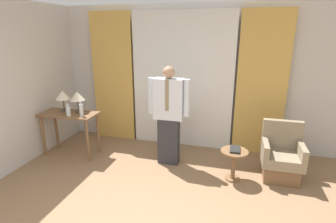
# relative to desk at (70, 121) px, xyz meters

# --- Properties ---
(wall_back) EXTENTS (10.00, 0.06, 2.70)m
(wall_back) POSITION_rel_desk_xyz_m (1.87, 1.09, 0.70)
(wall_back) COLOR beige
(wall_back) RESTS_ON ground_plane
(curtain_sheer_center) EXTENTS (1.94, 0.06, 2.58)m
(curtain_sheer_center) POSITION_rel_desk_xyz_m (1.87, 0.96, 0.64)
(curtain_sheer_center) COLOR white
(curtain_sheer_center) RESTS_ON ground_plane
(curtain_drape_left) EXTENTS (0.86, 0.06, 2.58)m
(curtain_drape_left) POSITION_rel_desk_xyz_m (0.43, 0.96, 0.64)
(curtain_drape_left) COLOR gold
(curtain_drape_left) RESTS_ON ground_plane
(curtain_drape_right) EXTENTS (0.86, 0.06, 2.58)m
(curtain_drape_right) POSITION_rel_desk_xyz_m (3.31, 0.96, 0.64)
(curtain_drape_right) COLOR gold
(curtain_drape_right) RESTS_ON ground_plane
(desk) EXTENTS (1.03, 0.48, 0.80)m
(desk) POSITION_rel_desk_xyz_m (0.00, 0.00, 0.00)
(desk) COLOR brown
(desk) RESTS_ON ground_plane
(table_lamp_left) EXTENTS (0.26, 0.26, 0.39)m
(table_lamp_left) POSITION_rel_desk_xyz_m (-0.15, 0.09, 0.44)
(table_lamp_left) COLOR #4C4238
(table_lamp_left) RESTS_ON desk
(table_lamp_right) EXTENTS (0.26, 0.26, 0.39)m
(table_lamp_right) POSITION_rel_desk_xyz_m (0.15, 0.09, 0.44)
(table_lamp_right) COLOR #4C4238
(table_lamp_right) RESTS_ON desk
(bottle_near_edge) EXTENTS (0.07, 0.07, 0.27)m
(bottle_near_edge) POSITION_rel_desk_xyz_m (0.34, -0.11, 0.26)
(bottle_near_edge) COLOR silver
(bottle_near_edge) RESTS_ON desk
(bottle_by_lamp) EXTENTS (0.08, 0.08, 0.22)m
(bottle_by_lamp) POSITION_rel_desk_xyz_m (0.10, -0.15, 0.24)
(bottle_by_lamp) COLOR silver
(bottle_by_lamp) RESTS_ON desk
(person) EXTENTS (0.70, 0.23, 1.68)m
(person) POSITION_rel_desk_xyz_m (1.83, 0.13, 0.26)
(person) COLOR #2D2D33
(person) RESTS_ON ground_plane
(armchair) EXTENTS (0.59, 0.56, 0.88)m
(armchair) POSITION_rel_desk_xyz_m (3.64, 0.11, -0.32)
(armchair) COLOR brown
(armchair) RESTS_ON ground_plane
(side_table) EXTENTS (0.41, 0.41, 0.49)m
(side_table) POSITION_rel_desk_xyz_m (2.93, -0.15, -0.32)
(side_table) COLOR brown
(side_table) RESTS_ON ground_plane
(book) EXTENTS (0.15, 0.26, 0.03)m
(book) POSITION_rel_desk_xyz_m (2.94, -0.13, -0.15)
(book) COLOR black
(book) RESTS_ON side_table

